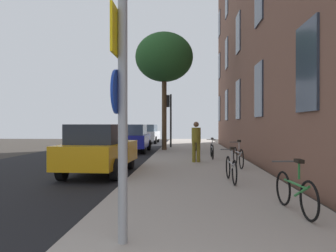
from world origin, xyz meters
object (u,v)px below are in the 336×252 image
at_px(bicycle_0, 295,192).
at_px(bicycle_3, 212,150).
at_px(traffic_light, 169,111).
at_px(bicycle_1, 231,168).
at_px(bicycle_2, 238,156).
at_px(bicycle_4, 197,146).
at_px(pedestrian_0, 196,139).
at_px(sign_post, 121,97).
at_px(car_2, 147,134).
at_px(car_0, 99,149).
at_px(car_1, 133,138).
at_px(tree_near, 164,58).

xyz_separation_m(bicycle_0, bicycle_3, (-0.71, 9.00, 0.00)).
xyz_separation_m(traffic_light, bicycle_1, (2.30, -13.07, -2.05)).
height_order(bicycle_1, bicycle_2, bicycle_2).
bearing_deg(traffic_light, bicycle_3, -72.18).
bearing_deg(bicycle_0, bicycle_4, 96.06).
bearing_deg(bicycle_1, pedestrian_0, 99.87).
relative_size(sign_post, car_2, 0.82).
bearing_deg(car_0, traffic_light, 81.41).
height_order(car_0, car_1, same).
relative_size(traffic_light, tree_near, 0.50).
bearing_deg(bicycle_1, traffic_light, 100.00).
distance_m(tree_near, bicycle_3, 7.43).
bearing_deg(sign_post, bicycle_1, 66.31).
height_order(traffic_light, bicycle_3, traffic_light).
bearing_deg(tree_near, bicycle_2, -68.06).
distance_m(car_1, car_2, 9.32).
bearing_deg(bicycle_4, car_1, 157.28).
bearing_deg(traffic_light, car_0, -98.59).
bearing_deg(bicycle_3, bicycle_1, -89.69).
bearing_deg(car_2, bicycle_2, -72.71).
relative_size(bicycle_0, bicycle_4, 0.95).
bearing_deg(bicycle_4, bicycle_3, -79.36).
distance_m(bicycle_1, bicycle_4, 9.02).
bearing_deg(pedestrian_0, bicycle_2, -46.10).
height_order(traffic_light, car_1, traffic_light).
height_order(sign_post, bicycle_4, sign_post).
bearing_deg(tree_near, bicycle_0, -77.09).
xyz_separation_m(tree_near, car_2, (-2.11, 9.08, -4.76)).
height_order(bicycle_0, car_2, car_2).
relative_size(tree_near, bicycle_2, 4.00).
height_order(bicycle_3, car_1, car_1).
bearing_deg(bicycle_0, car_2, 102.99).
bearing_deg(pedestrian_0, car_1, 120.23).
height_order(sign_post, bicycle_2, sign_post).
distance_m(sign_post, car_0, 6.82).
bearing_deg(bicycle_4, car_0, -115.43).
relative_size(bicycle_0, car_0, 0.41).
height_order(bicycle_0, bicycle_3, bicycle_3).
bearing_deg(traffic_light, bicycle_1, -80.00).
relative_size(bicycle_1, car_2, 0.41).
xyz_separation_m(bicycle_1, bicycle_3, (-0.03, 6.00, 0.00)).
bearing_deg(car_1, car_0, -87.91).
relative_size(sign_post, bicycle_1, 2.02).
relative_size(traffic_light, bicycle_3, 2.06).
height_order(bicycle_4, pedestrian_0, pedestrian_0).
relative_size(bicycle_2, car_1, 0.40).
bearing_deg(pedestrian_0, bicycle_4, 87.65).
height_order(bicycle_2, car_0, car_0).
bearing_deg(traffic_light, tree_near, -94.57).
height_order(tree_near, bicycle_4, tree_near).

